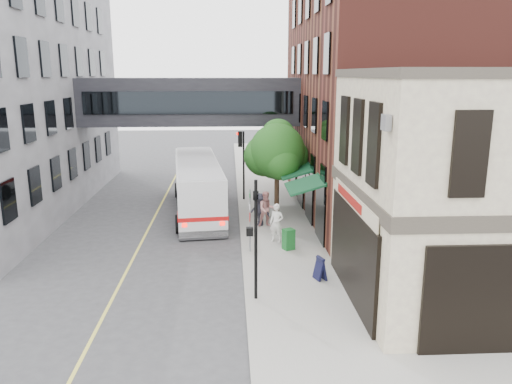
{
  "coord_description": "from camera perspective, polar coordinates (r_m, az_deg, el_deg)",
  "views": [
    {
      "loc": [
        -0.5,
        -15.08,
        8.29
      ],
      "look_at": [
        0.57,
        5.08,
        3.47
      ],
      "focal_mm": 35.0,
      "sensor_mm": 36.0,
      "label": 1
    }
  ],
  "objects": [
    {
      "name": "traffic_signal_far",
      "position": [
        32.47,
        -1.67,
        4.64
      ],
      "size": [
        0.53,
        0.28,
        4.5
      ],
      "color": "black",
      "rests_on": "sidewalk_main"
    },
    {
      "name": "newspaper_box",
      "position": [
        23.73,
        3.74,
        -5.41
      ],
      "size": [
        0.63,
        0.61,
        0.99
      ],
      "primitive_type": "cube",
      "rotation": [
        0.0,
        0.0,
        0.43
      ],
      "color": "#145A21",
      "rests_on": "sidewalk_main"
    },
    {
      "name": "brick_building",
      "position": [
        31.88,
        16.44,
        10.54
      ],
      "size": [
        13.76,
        18.0,
        14.0
      ],
      "color": "#501F19",
      "rests_on": "ground"
    },
    {
      "name": "pedestrian_a",
      "position": [
        24.61,
        2.36,
        -3.56
      ],
      "size": [
        0.83,
        0.7,
        1.92
      ],
      "primitive_type": "imported",
      "rotation": [
        0.0,
        0.0,
        -0.42
      ],
      "color": "silver",
      "rests_on": "sidewalk_main"
    },
    {
      "name": "ground",
      "position": [
        17.22,
        -1.03,
        -15.37
      ],
      "size": [
        120.0,
        120.0,
        0.0
      ],
      "primitive_type": "plane",
      "color": "#38383A",
      "rests_on": "ground"
    },
    {
      "name": "corner_building",
      "position": [
        19.96,
        25.38,
        0.31
      ],
      "size": [
        10.19,
        8.12,
        8.45
      ],
      "color": "tan",
      "rests_on": "ground"
    },
    {
      "name": "sandwich_board",
      "position": [
        20.51,
        7.35,
        -8.64
      ],
      "size": [
        0.5,
        0.62,
        0.95
      ],
      "primitive_type": "cube",
      "rotation": [
        0.0,
        0.0,
        0.34
      ],
      "color": "black",
      "rests_on": "sidewalk_main"
    },
    {
      "name": "pedestrian_c",
      "position": [
        27.22,
        0.46,
        -2.0
      ],
      "size": [
        1.34,
        1.15,
        1.8
      ],
      "primitive_type": "imported",
      "rotation": [
        0.0,
        0.0,
        -0.51
      ],
      "color": "#21212A",
      "rests_on": "sidewalk_main"
    },
    {
      "name": "street_tree",
      "position": [
        28.77,
        2.38,
        4.65
      ],
      "size": [
        3.8,
        3.2,
        5.6
      ],
      "color": "#382619",
      "rests_on": "sidewalk_main"
    },
    {
      "name": "sidewalk_main",
      "position": [
        30.33,
        1.8,
        -2.3
      ],
      "size": [
        4.0,
        60.0,
        0.15
      ],
      "primitive_type": "cube",
      "color": "gray",
      "rests_on": "ground"
    },
    {
      "name": "lane_marking",
      "position": [
        26.8,
        -12.6,
        -4.93
      ],
      "size": [
        0.12,
        40.0,
        0.01
      ],
      "primitive_type": "cube",
      "color": "#D8CC4C",
      "rests_on": "ground"
    },
    {
      "name": "skyway_bridge",
      "position": [
        33.23,
        -7.47,
        10.22
      ],
      "size": [
        14.0,
        3.18,
        3.0
      ],
      "color": "black",
      "rests_on": "ground"
    },
    {
      "name": "pedestrian_b",
      "position": [
        27.03,
        1.23,
        -1.96
      ],
      "size": [
        1.02,
        0.84,
        1.94
      ],
      "primitive_type": "imported",
      "rotation": [
        0.0,
        0.0,
        0.11
      ],
      "color": "tan",
      "rests_on": "sidewalk_main"
    },
    {
      "name": "traffic_signal_near",
      "position": [
        17.91,
        -0.12,
        -3.82
      ],
      "size": [
        0.44,
        0.22,
        4.6
      ],
      "color": "black",
      "rests_on": "sidewalk_main"
    },
    {
      "name": "street_sign_pole",
      "position": [
        23.0,
        -0.7,
        -2.63
      ],
      "size": [
        0.08,
        0.75,
        3.0
      ],
      "color": "gray",
      "rests_on": "sidewalk_main"
    },
    {
      "name": "bus",
      "position": [
        30.57,
        -6.69,
        0.95
      ],
      "size": [
        3.78,
        11.72,
        3.1
      ],
      "color": "silver",
      "rests_on": "ground"
    }
  ]
}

